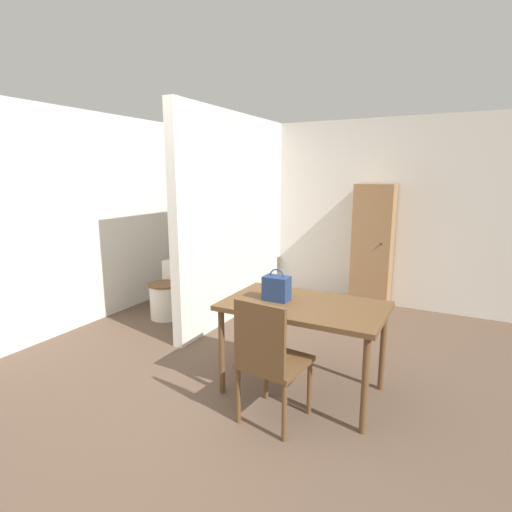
% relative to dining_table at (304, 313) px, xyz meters
% --- Properties ---
extents(ground_plane, '(16.00, 16.00, 0.00)m').
position_rel_dining_table_xyz_m(ground_plane, '(-0.75, -0.96, -0.68)').
color(ground_plane, brown).
extents(wall_back, '(5.20, 0.12, 2.50)m').
position_rel_dining_table_xyz_m(wall_back, '(-0.75, 2.70, 0.57)').
color(wall_back, silver).
rests_on(wall_back, ground_plane).
extents(wall_left, '(0.12, 4.59, 2.50)m').
position_rel_dining_table_xyz_m(wall_left, '(-2.91, 0.84, 0.57)').
color(wall_left, silver).
rests_on(wall_left, ground_plane).
extents(partition_wall, '(0.12, 2.45, 2.50)m').
position_rel_dining_table_xyz_m(partition_wall, '(-1.46, 1.41, 0.57)').
color(partition_wall, silver).
rests_on(partition_wall, ground_plane).
extents(dining_table, '(1.28, 0.78, 0.76)m').
position_rel_dining_table_xyz_m(dining_table, '(0.00, 0.00, 0.00)').
color(dining_table, brown).
rests_on(dining_table, ground_plane).
extents(wooden_chair, '(0.48, 0.48, 0.95)m').
position_rel_dining_table_xyz_m(wooden_chair, '(-0.05, -0.53, -0.17)').
color(wooden_chair, brown).
rests_on(wooden_chair, ground_plane).
extents(toilet, '(0.40, 0.55, 0.68)m').
position_rel_dining_table_xyz_m(toilet, '(-2.16, 0.88, -0.39)').
color(toilet, silver).
rests_on(toilet, ground_plane).
extents(handbag, '(0.21, 0.14, 0.27)m').
position_rel_dining_table_xyz_m(handbag, '(-0.24, -0.02, 0.18)').
color(handbag, navy).
rests_on(handbag, dining_table).
extents(wooden_cabinet, '(0.50, 0.37, 1.66)m').
position_rel_dining_table_xyz_m(wooden_cabinet, '(0.04, 2.44, 0.15)').
color(wooden_cabinet, '#997047').
rests_on(wooden_cabinet, ground_plane).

